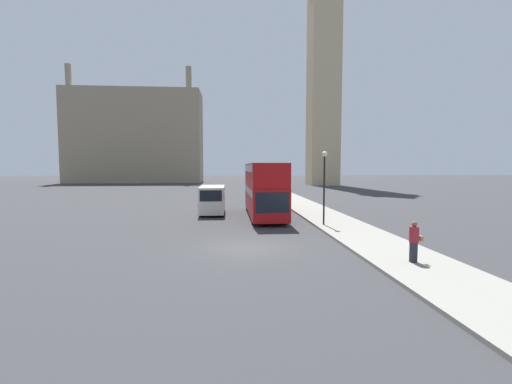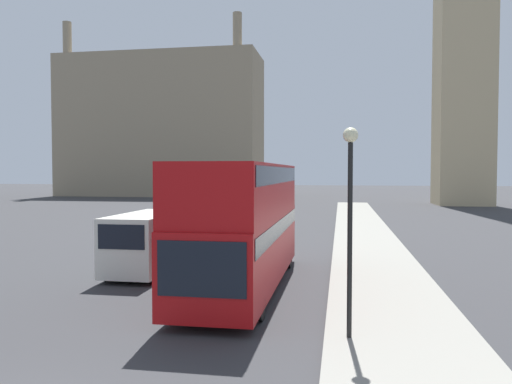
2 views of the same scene
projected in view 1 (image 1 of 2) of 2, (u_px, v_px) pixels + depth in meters
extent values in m
plane|color=#333335|center=(247.00, 248.00, 17.54)|extent=(300.00, 300.00, 0.00)
cube|color=gray|center=(377.00, 244.00, 18.07)|extent=(3.78, 120.00, 0.15)
cube|color=tan|center=(323.00, 83.00, 77.01)|extent=(6.44, 6.44, 45.94)
cube|color=gray|center=(136.00, 137.00, 91.66)|extent=(34.59, 12.10, 24.18)
cylinder|color=gray|center=(68.00, 75.00, 84.32)|extent=(1.45, 1.45, 5.32)
cylinder|color=gray|center=(189.00, 77.00, 86.61)|extent=(1.45, 1.45, 5.32)
cube|color=#A80F11|center=(264.00, 199.00, 28.57)|extent=(2.60, 11.09, 2.34)
cube|color=#A80F11|center=(264.00, 174.00, 28.42)|extent=(2.60, 10.87, 1.79)
cube|color=black|center=(264.00, 190.00, 28.52)|extent=(2.64, 10.64, 0.55)
cube|color=black|center=(264.00, 168.00, 28.38)|extent=(2.64, 10.42, 0.55)
cube|color=black|center=(272.00, 203.00, 23.02)|extent=(2.29, 0.03, 1.40)
cylinder|color=black|center=(257.00, 217.00, 24.71)|extent=(0.73, 1.01, 1.01)
cylinder|color=black|center=(282.00, 217.00, 24.86)|extent=(0.73, 1.01, 1.01)
cylinder|color=black|center=(250.00, 205.00, 32.43)|extent=(0.73, 1.01, 1.01)
cylinder|color=black|center=(270.00, 205.00, 32.57)|extent=(0.73, 1.01, 1.01)
cube|color=silver|center=(212.00, 199.00, 30.10)|extent=(2.09, 5.07, 2.24)
cube|color=black|center=(211.00, 196.00, 27.53)|extent=(1.77, 0.02, 0.90)
cube|color=black|center=(211.00, 195.00, 28.43)|extent=(2.12, 0.91, 0.72)
cylinder|color=black|center=(202.00, 213.00, 28.40)|extent=(0.52, 0.69, 0.69)
cylinder|color=black|center=(221.00, 212.00, 28.52)|extent=(0.52, 0.69, 0.69)
cylinder|color=black|center=(205.00, 208.00, 31.83)|extent=(0.52, 0.69, 0.69)
cylinder|color=black|center=(222.00, 208.00, 31.95)|extent=(0.52, 0.69, 0.69)
cylinder|color=#23232D|center=(413.00, 252.00, 14.32)|extent=(0.32, 0.32, 0.83)
cylinder|color=maroon|center=(414.00, 235.00, 14.27)|extent=(0.38, 0.38, 0.66)
sphere|color=brown|center=(414.00, 224.00, 14.24)|extent=(0.23, 0.23, 0.23)
cube|color=olive|center=(421.00, 238.00, 14.31)|extent=(0.12, 0.24, 0.20)
cylinder|color=black|center=(324.00, 191.00, 23.49)|extent=(0.12, 0.12, 4.69)
sphere|color=beige|center=(325.00, 154.00, 23.31)|extent=(0.36, 0.36, 0.36)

